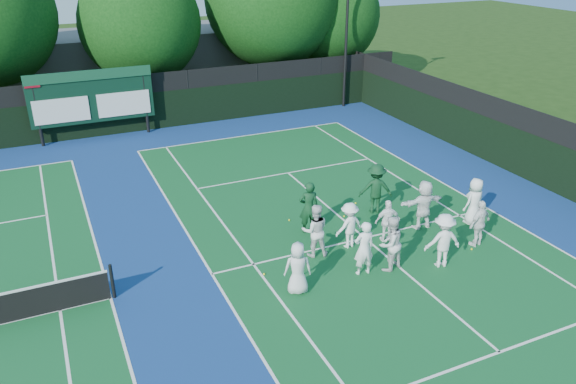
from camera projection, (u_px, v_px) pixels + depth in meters
name	position (u px, v px, depth m)	size (l,w,h in m)	color
ground	(381.00, 252.00, 18.50)	(120.00, 120.00, 0.00)	#1B340E
court_apron	(196.00, 278.00, 17.06)	(34.00, 32.00, 0.01)	navy
near_court	(365.00, 238.00, 19.32)	(11.05, 23.85, 0.01)	#104F24
back_fence	(113.00, 109.00, 28.92)	(34.00, 0.08, 3.00)	black
divider_fence_right	(562.00, 162.00, 22.14)	(0.08, 32.00, 3.00)	black
scoreboard	(91.00, 97.00, 27.85)	(6.00, 0.21, 3.55)	black
clubhouse	(156.00, 61.00, 36.77)	(18.00, 6.00, 4.00)	#57575C
tree_c	(143.00, 26.00, 31.39)	(6.73, 6.73, 8.43)	black
tree_d	(274.00, 2.00, 34.01)	(8.20, 8.20, 10.15)	black
tree_e	(329.00, 18.00, 35.92)	(6.59, 6.59, 8.18)	black
tennis_ball_0	(264.00, 274.00, 17.21)	(0.07, 0.07, 0.07)	yellow
tennis_ball_1	(356.00, 203.00, 21.78)	(0.07, 0.07, 0.07)	yellow
tennis_ball_2	(472.00, 249.00, 18.58)	(0.07, 0.07, 0.07)	yellow
tennis_ball_3	(289.00, 220.00, 20.48)	(0.07, 0.07, 0.07)	yellow
tennis_ball_4	(344.00, 216.00, 20.76)	(0.07, 0.07, 0.07)	yellow
player_front_0	(298.00, 268.00, 16.08)	(0.79, 0.52, 1.63)	silver
player_front_1	(364.00, 248.00, 16.94)	(0.65, 0.43, 1.79)	white
player_front_2	(390.00, 243.00, 17.19)	(0.88, 0.68, 1.80)	silver
player_front_3	(443.00, 241.00, 17.37)	(1.16, 0.67, 1.79)	white
player_front_4	(479.00, 223.00, 18.56)	(0.97, 0.40, 1.65)	white
player_back_0	(315.00, 230.00, 17.94)	(0.88, 0.68, 1.81)	silver
player_back_1	(349.00, 225.00, 18.49)	(1.03, 0.59, 1.59)	white
player_back_2	(388.00, 221.00, 18.84)	(0.89, 0.37, 1.52)	white
player_back_3	(424.00, 205.00, 19.68)	(1.67, 0.53, 1.80)	white
player_back_4	(474.00, 201.00, 20.01)	(0.85, 0.55, 1.73)	white
coach_left	(309.00, 208.00, 19.34)	(0.70, 0.46, 1.91)	#0F391D
coach_right	(376.00, 189.00, 20.77)	(1.25, 0.72, 1.93)	#0E361B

